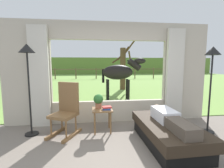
% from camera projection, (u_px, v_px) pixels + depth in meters
% --- Properties ---
extents(back_wall_with_window, '(5.20, 0.12, 2.55)m').
position_uv_depth(back_wall_with_window, '(110.00, 74.00, 4.25)').
color(back_wall_with_window, '#BCB29E').
rests_on(back_wall_with_window, ground_plane).
extents(curtain_panel_left, '(0.44, 0.10, 2.40)m').
position_uv_depth(curtain_panel_left, '(40.00, 77.00, 3.91)').
color(curtain_panel_left, beige).
rests_on(curtain_panel_left, ground_plane).
extents(curtain_panel_right, '(0.44, 0.10, 2.40)m').
position_uv_depth(curtain_panel_right, '(174.00, 76.00, 4.33)').
color(curtain_panel_right, beige).
rests_on(curtain_panel_right, ground_plane).
extents(outdoor_pasture_lawn, '(36.00, 21.68, 0.02)m').
position_uv_depth(outdoor_pasture_lawn, '(97.00, 80.00, 15.14)').
color(outdoor_pasture_lawn, '#759E47').
rests_on(outdoor_pasture_lawn, ground_plane).
extents(distant_hill_ridge, '(36.00, 2.00, 2.40)m').
position_uv_depth(distant_hill_ridge, '(95.00, 66.00, 24.69)').
color(distant_hill_ridge, olive).
rests_on(distant_hill_ridge, ground_plane).
extents(recliner_sofa, '(0.94, 1.72, 0.42)m').
position_uv_depth(recliner_sofa, '(167.00, 133.00, 3.11)').
color(recliner_sofa, black).
rests_on(recliner_sofa, ground_plane).
extents(reclining_person, '(0.35, 1.43, 0.22)m').
position_uv_depth(reclining_person, '(169.00, 118.00, 3.03)').
color(reclining_person, silver).
rests_on(reclining_person, recliner_sofa).
extents(rocking_chair, '(0.71, 0.81, 1.12)m').
position_uv_depth(rocking_chair, '(66.00, 109.00, 3.55)').
color(rocking_chair, brown).
rests_on(rocking_chair, ground_plane).
extents(side_table, '(0.44, 0.44, 0.52)m').
position_uv_depth(side_table, '(102.00, 113.00, 3.68)').
color(side_table, brown).
rests_on(side_table, ground_plane).
extents(potted_plant, '(0.22, 0.22, 0.32)m').
position_uv_depth(potted_plant, '(98.00, 100.00, 3.70)').
color(potted_plant, '#9E6042').
rests_on(potted_plant, side_table).
extents(book_stack, '(0.21, 0.17, 0.07)m').
position_uv_depth(book_stack, '(107.00, 108.00, 3.62)').
color(book_stack, '#23478C').
rests_on(book_stack, side_table).
extents(floor_lamp_left, '(0.32, 0.32, 1.92)m').
position_uv_depth(floor_lamp_left, '(27.00, 62.00, 3.37)').
color(floor_lamp_left, black).
rests_on(floor_lamp_left, ground_plane).
extents(floor_lamp_right, '(0.32, 0.32, 1.88)m').
position_uv_depth(floor_lamp_right, '(212.00, 64.00, 3.50)').
color(floor_lamp_right, black).
rests_on(floor_lamp_right, ground_plane).
extents(horse, '(1.81, 0.61, 1.73)m').
position_uv_depth(horse, '(120.00, 73.00, 6.79)').
color(horse, black).
rests_on(horse, outdoor_pasture_lawn).
extents(pasture_tree, '(1.32, 1.37, 2.90)m').
position_uv_depth(pasture_tree, '(123.00, 67.00, 9.58)').
color(pasture_tree, '#4C3823').
rests_on(pasture_tree, outdoor_pasture_lawn).
extents(pasture_fence_line, '(16.10, 0.10, 1.10)m').
position_uv_depth(pasture_fence_line, '(96.00, 71.00, 16.60)').
color(pasture_fence_line, brown).
rests_on(pasture_fence_line, outdoor_pasture_lawn).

